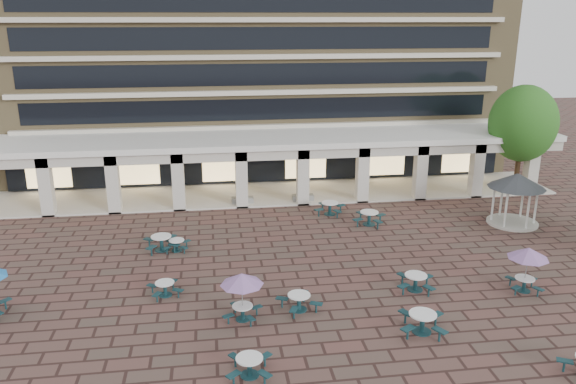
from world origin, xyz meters
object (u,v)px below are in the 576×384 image
Objects in this scene: picnic_table_2 at (422,321)px; planter_right at (303,195)px; gazebo at (517,186)px; planter_left at (242,196)px; picnic_table_1 at (249,365)px.

planter_right is at bearing 111.88° from picnic_table_2.
picnic_table_2 is at bearing -131.98° from gazebo.
planter_right is at bearing -0.00° from planter_left.
picnic_table_1 is 1.21× the size of planter_left.
picnic_table_2 is at bearing 21.27° from picnic_table_1.
picnic_table_2 is 0.64× the size of gazebo.
gazebo is (17.60, 13.44, 2.00)m from picnic_table_1.
picnic_table_2 is at bearing -83.36° from planter_right.
planter_left reaches higher than picnic_table_2.
planter_left is 4.26m from planter_right.
picnic_table_1 is 7.54m from picnic_table_2.
planter_right is at bearing 81.27° from picnic_table_1.
gazebo is at bearing -20.45° from planter_left.
planter_left is at bearing 180.00° from planter_right.
picnic_table_2 reaches higher than picnic_table_1.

